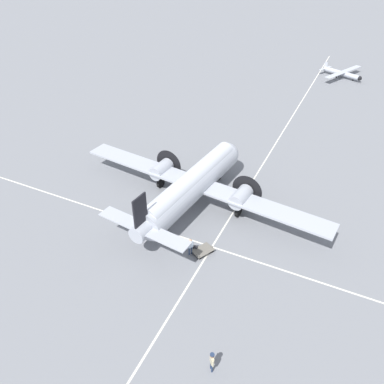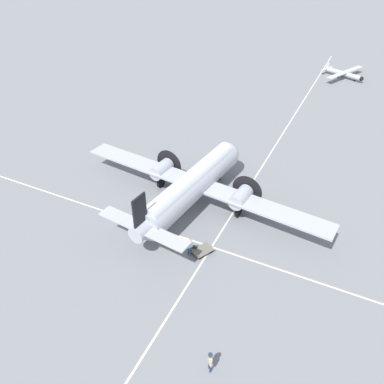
% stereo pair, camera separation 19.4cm
% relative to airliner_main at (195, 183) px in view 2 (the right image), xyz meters
% --- Properties ---
extents(ground_plane, '(300.00, 300.00, 0.00)m').
position_rel_airliner_main_xyz_m(ground_plane, '(0.05, 0.46, -2.59)').
color(ground_plane, slate).
extents(apron_line_eastwest, '(120.00, 0.16, 0.01)m').
position_rel_airliner_main_xyz_m(apron_line_eastwest, '(0.05, 4.97, -2.59)').
color(apron_line_eastwest, silver).
rests_on(apron_line_eastwest, ground_plane).
extents(apron_line_northsouth, '(0.16, 120.00, 0.01)m').
position_rel_airliner_main_xyz_m(apron_line_northsouth, '(-4.06, 0.46, -2.59)').
color(apron_line_northsouth, silver).
rests_on(apron_line_northsouth, ground_plane).
extents(airliner_main, '(27.31, 17.20, 6.03)m').
position_rel_airliner_main_xyz_m(airliner_main, '(0.00, 0.00, 0.00)').
color(airliner_main, '#ADB2BC').
rests_on(airliner_main, ground_plane).
extents(crew_foreground, '(0.41, 0.49, 1.76)m').
position_rel_airliner_main_xyz_m(crew_foreground, '(-8.39, 15.27, -1.49)').
color(crew_foreground, navy).
rests_on(crew_foreground, ground_plane).
extents(passenger_boarding, '(0.38, 0.50, 1.72)m').
position_rel_airliner_main_xyz_m(passenger_boarding, '(-2.72, 6.59, -1.54)').
color(passenger_boarding, navy).
rests_on(passenger_boarding, ground_plane).
extents(suitcase_near_door, '(0.38, 0.18, 0.56)m').
position_rel_airliner_main_xyz_m(suitcase_near_door, '(-2.91, 6.02, -2.33)').
color(suitcase_near_door, '#232328').
rests_on(suitcase_near_door, ground_plane).
extents(baggage_cart, '(1.87, 2.12, 0.56)m').
position_rel_airliner_main_xyz_m(baggage_cart, '(-3.60, 5.98, -2.32)').
color(baggage_cart, '#6B665B').
rests_on(baggage_cart, ground_plane).
extents(light_aircraft_distant, '(7.76, 9.99, 2.01)m').
position_rel_airliner_main_xyz_m(light_aircraft_distant, '(-8.29, -46.18, -1.76)').
color(light_aircraft_distant, '#B7BCC6').
rests_on(light_aircraft_distant, ground_plane).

